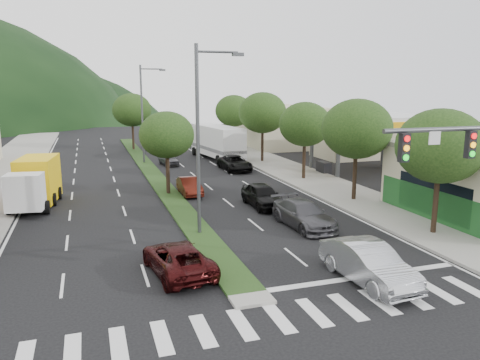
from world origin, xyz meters
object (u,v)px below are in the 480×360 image
object	(u,v)px
car_queue_e	(169,159)
tree_r_a	(440,146)
tree_r_e	(234,111)
motorhome	(217,141)
car_queue_d	(235,163)
box_truck	(36,184)
tree_med_near	(167,135)
sedan_silver	(368,263)
traffic_signal	(478,170)
tree_r_d	(263,113)
car_queue_a	(262,195)
car_queue_c	(190,186)
tree_r_b	(357,129)
tree_r_c	(305,124)
streetlight_mid	(144,109)
tree_med_far	(132,110)
streetlight_near	(202,131)
suv_maroon	(178,259)
car_queue_b	(304,214)

from	to	relation	value
car_queue_e	tree_r_a	bearing A→B (deg)	-77.72
tree_r_e	motorhome	xyz separation A→B (m)	(-3.92, -6.31, -2.96)
car_queue_d	box_truck	bearing A→B (deg)	-152.61
tree_med_near	motorhome	size ratio (longest dim) A/B	0.62
tree_med_near	sedan_silver	size ratio (longest dim) A/B	1.22
sedan_silver	traffic_signal	bearing A→B (deg)	-20.70
tree_r_d	box_truck	xyz separation A→B (m)	(-20.93, -12.48, -3.69)
tree_r_a	tree_r_d	size ratio (longest dim) A/B	0.93
sedan_silver	box_truck	bearing A→B (deg)	124.52
car_queue_a	car_queue_d	world-z (taller)	car_queue_a
tree_r_d	car_queue_c	xyz separation A→B (m)	(-10.50, -12.48, -4.55)
tree_r_b	car_queue_c	xyz separation A→B (m)	(-10.50, 5.52, -4.41)
tree_r_c	car_queue_c	size ratio (longest dim) A/B	1.69
car_queue_a	motorhome	distance (m)	21.38
tree_r_c	streetlight_mid	xyz separation A→B (m)	(-11.79, 13.00, 0.84)
tree_r_e	car_queue_e	xyz separation A→B (m)	(-9.74, -8.86, -4.29)
tree_r_c	tree_med_near	xyz separation A→B (m)	(-12.00, -2.00, -0.32)
car_queue_e	car_queue_a	bearing A→B (deg)	-88.01
sedan_silver	car_queue_c	bearing A→B (deg)	97.74
tree_med_far	streetlight_near	world-z (taller)	streetlight_near
tree_med_near	car_queue_e	xyz separation A→B (m)	(2.26, 13.14, -3.83)
suv_maroon	car_queue_b	bearing A→B (deg)	-158.36
tree_med_far	sedan_silver	distance (m)	44.81
traffic_signal	tree_med_near	xyz separation A→B (m)	(-9.03, 19.54, -0.22)
tree_r_e	suv_maroon	bearing A→B (deg)	-110.89
streetlight_near	car_queue_a	bearing A→B (deg)	41.21
tree_r_b	motorhome	distance (m)	22.26
tree_med_near	suv_maroon	xyz separation A→B (m)	(-2.11, -14.99, -3.76)
tree_r_d	sedan_silver	world-z (taller)	tree_r_d
sedan_silver	streetlight_near	bearing A→B (deg)	116.74
car_queue_b	car_queue_e	distance (m)	23.91
traffic_signal	car_queue_e	bearing A→B (deg)	101.71
tree_med_far	car_queue_b	bearing A→B (deg)	-80.72
car_queue_b	car_queue_e	xyz separation A→B (m)	(-3.71, 23.62, -0.14)
car_queue_b	car_queue_d	world-z (taller)	car_queue_b
tree_r_d	motorhome	size ratio (longest dim) A/B	0.74
sedan_silver	box_truck	world-z (taller)	box_truck
traffic_signal	car_queue_b	world-z (taller)	traffic_signal
tree_med_far	car_queue_c	distance (m)	26.89
tree_r_c	car_queue_b	distance (m)	14.44
tree_med_far	box_truck	xyz separation A→B (m)	(-8.93, -26.48, -3.51)
tree_med_near	tree_r_e	bearing A→B (deg)	61.39
tree_med_far	motorhome	bearing A→B (deg)	-51.91
car_queue_a	tree_med_far	bearing A→B (deg)	99.30
suv_maroon	streetlight_near	bearing A→B (deg)	-122.44
tree_r_c	car_queue_e	world-z (taller)	tree_r_c
streetlight_near	suv_maroon	bearing A→B (deg)	-114.93
tree_r_d	sedan_silver	bearing A→B (deg)	-102.85
tree_med_far	car_queue_b	distance (m)	37.22
traffic_signal	streetlight_near	bearing A→B (deg)	132.77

